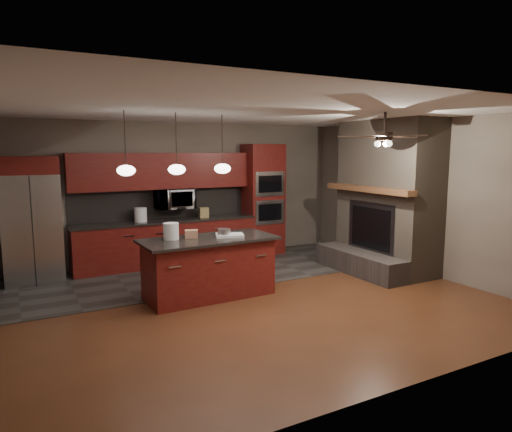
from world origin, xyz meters
TOP-DOWN VIEW (x-y plane):
  - ground at (0.00, 0.00)m, footprint 7.00×7.00m
  - ceiling at (0.00, 0.00)m, footprint 7.00×6.00m
  - back_wall at (0.00, 3.00)m, footprint 7.00×0.02m
  - right_wall at (3.50, 0.00)m, footprint 0.02×6.00m
  - slate_tile_patch at (0.00, 1.80)m, footprint 7.00×2.40m
  - fireplace_column at (3.04, 0.40)m, footprint 1.30×2.10m
  - back_cabinetry at (-0.48, 2.74)m, footprint 3.59×0.64m
  - oven_tower at (1.70, 2.69)m, footprint 0.80×0.63m
  - microwave at (-0.27, 2.75)m, footprint 0.73×0.41m
  - refrigerator at (-2.84, 2.62)m, footprint 0.93×0.75m
  - kitchen_island at (-0.51, 0.45)m, footprint 2.09×1.00m
  - white_bucket at (-1.04, 0.62)m, footprint 0.29×0.29m
  - paint_can at (-0.27, 0.40)m, footprint 0.22×0.22m
  - paint_tray at (-0.17, 0.40)m, footprint 0.50×0.42m
  - cardboard_box at (-0.73, 0.58)m, footprint 0.23×0.19m
  - counter_bucket at (-0.97, 2.70)m, footprint 0.29×0.29m
  - counter_box at (0.30, 2.65)m, footprint 0.20×0.17m
  - pendant_left at (-1.65, 0.70)m, footprint 0.26×0.26m
  - pendant_center at (-0.90, 0.70)m, footprint 0.26×0.26m
  - pendant_right at (-0.15, 0.70)m, footprint 0.26×0.26m
  - ceiling_fan at (1.80, -0.80)m, footprint 1.27×1.33m

SIDE VIEW (x-z plane):
  - ground at x=0.00m, z-range 0.00..0.00m
  - slate_tile_patch at x=0.00m, z-range 0.00..0.01m
  - kitchen_island at x=-0.51m, z-range 0.01..0.93m
  - back_cabinetry at x=-0.48m, z-range -0.21..1.99m
  - paint_tray at x=-0.17m, z-range 0.92..0.96m
  - cardboard_box at x=-0.73m, z-range 0.92..1.04m
  - paint_can at x=-0.27m, z-range 0.92..1.05m
  - counter_box at x=0.30m, z-range 0.90..1.10m
  - counter_bucket at x=-0.97m, z-range 0.90..1.17m
  - white_bucket at x=-1.04m, z-range 0.92..1.17m
  - refrigerator at x=-2.84m, z-range 0.00..2.15m
  - oven_tower at x=1.70m, z-range 0.00..2.38m
  - fireplace_column at x=3.04m, z-range -0.10..2.70m
  - microwave at x=-0.27m, z-range 1.05..1.55m
  - back_wall at x=0.00m, z-range 0.00..2.80m
  - right_wall at x=3.50m, z-range 0.00..2.80m
  - pendant_left at x=-1.65m, z-range 1.51..2.42m
  - pendant_center at x=-0.90m, z-range 1.51..2.42m
  - pendant_right at x=-0.15m, z-range 1.51..2.42m
  - ceiling_fan at x=1.80m, z-range 2.25..2.66m
  - ceiling at x=0.00m, z-range 2.79..2.81m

